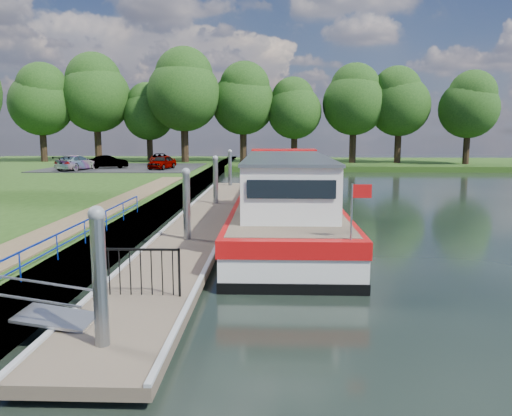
{
  "coord_description": "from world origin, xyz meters",
  "views": [
    {
      "loc": [
        3.06,
        -8.93,
        4.22
      ],
      "look_at": [
        2.44,
        9.35,
        1.4
      ],
      "focal_mm": 35.0,
      "sensor_mm": 36.0,
      "label": 1
    }
  ],
  "objects_px": {
    "barge": "(284,200)",
    "car_c": "(76,162)",
    "pontoon": "(205,222)",
    "car_b": "(108,162)",
    "car_d": "(160,159)",
    "car_a": "(162,162)"
  },
  "relations": [
    {
      "from": "barge",
      "to": "car_c",
      "type": "relative_size",
      "value": 4.71
    },
    {
      "from": "pontoon",
      "to": "car_c",
      "type": "height_order",
      "value": "car_c"
    },
    {
      "from": "barge",
      "to": "car_c",
      "type": "height_order",
      "value": "barge"
    },
    {
      "from": "pontoon",
      "to": "car_b",
      "type": "distance_m",
      "value": 26.68
    },
    {
      "from": "pontoon",
      "to": "car_c",
      "type": "relative_size",
      "value": 6.68
    },
    {
      "from": "pontoon",
      "to": "barge",
      "type": "bearing_deg",
      "value": 15.19
    },
    {
      "from": "car_c",
      "to": "car_d",
      "type": "bearing_deg",
      "value": -117.73
    },
    {
      "from": "car_d",
      "to": "pontoon",
      "type": "bearing_deg",
      "value": -85.28
    },
    {
      "from": "car_d",
      "to": "car_b",
      "type": "bearing_deg",
      "value": -140.48
    },
    {
      "from": "car_b",
      "to": "car_c",
      "type": "xyz_separation_m",
      "value": [
        -2.18,
        -2.12,
        0.07
      ]
    },
    {
      "from": "pontoon",
      "to": "car_d",
      "type": "height_order",
      "value": "car_d"
    },
    {
      "from": "barge",
      "to": "car_b",
      "type": "relative_size",
      "value": 5.95
    },
    {
      "from": "barge",
      "to": "car_a",
      "type": "relative_size",
      "value": 5.84
    },
    {
      "from": "pontoon",
      "to": "car_d",
      "type": "bearing_deg",
      "value": 106.56
    },
    {
      "from": "car_a",
      "to": "car_c",
      "type": "xyz_separation_m",
      "value": [
        -7.35,
        -1.27,
        0.04
      ]
    },
    {
      "from": "pontoon",
      "to": "car_d",
      "type": "distance_m",
      "value": 29.62
    },
    {
      "from": "pontoon",
      "to": "car_b",
      "type": "relative_size",
      "value": 8.44
    },
    {
      "from": "car_b",
      "to": "car_d",
      "type": "bearing_deg",
      "value": -55.16
    },
    {
      "from": "car_a",
      "to": "barge",
      "type": "bearing_deg",
      "value": -51.6
    },
    {
      "from": "barge",
      "to": "car_d",
      "type": "bearing_deg",
      "value": 113.71
    },
    {
      "from": "car_c",
      "to": "car_d",
      "type": "relative_size",
      "value": 1.08
    },
    {
      "from": "car_b",
      "to": "pontoon",
      "type": "bearing_deg",
      "value": -169.42
    }
  ]
}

